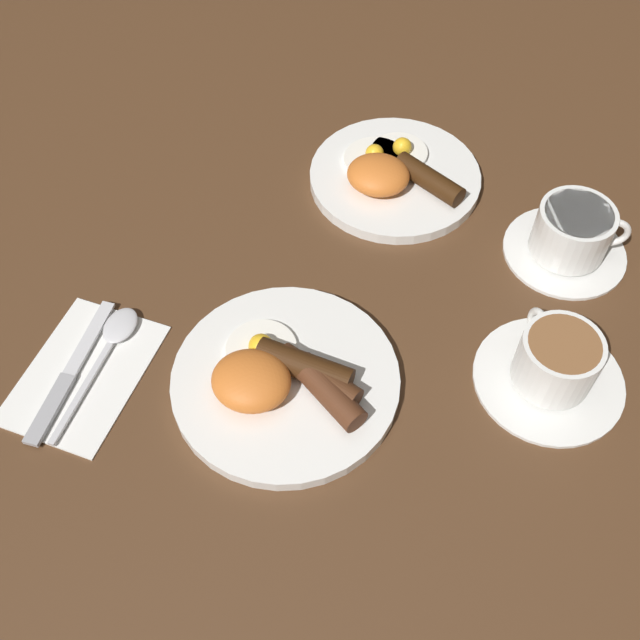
% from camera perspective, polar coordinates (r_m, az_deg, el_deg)
% --- Properties ---
extents(ground_plane, '(3.00, 3.00, 0.00)m').
position_cam_1_polar(ground_plane, '(0.81, -2.62, -4.92)').
color(ground_plane, '#4C301C').
extents(breakfast_plate_near, '(0.24, 0.24, 0.05)m').
position_cam_1_polar(breakfast_plate_near, '(0.79, -2.75, -4.51)').
color(breakfast_plate_near, white).
rests_on(breakfast_plate_near, ground_plane).
extents(breakfast_plate_far, '(0.22, 0.22, 0.05)m').
position_cam_1_polar(breakfast_plate_far, '(0.99, 5.60, 10.94)').
color(breakfast_plate_far, white).
rests_on(breakfast_plate_far, ground_plane).
extents(teacup_near, '(0.16, 0.16, 0.07)m').
position_cam_1_polar(teacup_near, '(0.82, 17.42, -3.31)').
color(teacup_near, white).
rests_on(teacup_near, ground_plane).
extents(teacup_far, '(0.15, 0.15, 0.07)m').
position_cam_1_polar(teacup_far, '(0.94, 18.60, 6.11)').
color(teacup_far, white).
rests_on(teacup_far, ground_plane).
extents(napkin, '(0.14, 0.19, 0.01)m').
position_cam_1_polar(napkin, '(0.85, -17.54, -3.85)').
color(napkin, white).
rests_on(napkin, ground_plane).
extents(knife, '(0.02, 0.19, 0.01)m').
position_cam_1_polar(knife, '(0.85, -18.66, -4.12)').
color(knife, silver).
rests_on(knife, napkin).
extents(spoon, '(0.04, 0.18, 0.01)m').
position_cam_1_polar(spoon, '(0.86, -15.51, -1.35)').
color(spoon, silver).
rests_on(spoon, napkin).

